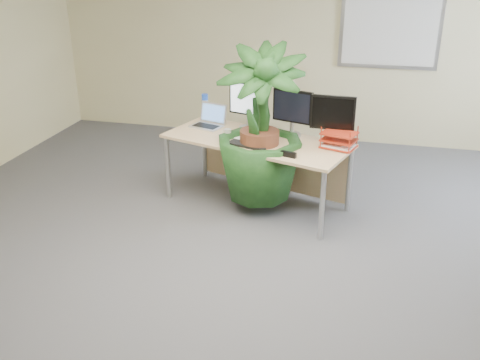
% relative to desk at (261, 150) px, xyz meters
% --- Properties ---
extents(floor, '(8.00, 8.00, 0.00)m').
position_rel_desk_xyz_m(floor, '(0.05, -1.75, -0.58)').
color(floor, '#4C4D52').
rests_on(floor, ground).
extents(back_wall, '(7.00, 0.04, 2.70)m').
position_rel_desk_xyz_m(back_wall, '(0.05, 2.25, 0.77)').
color(back_wall, beige).
rests_on(back_wall, floor).
extents(whiteboard, '(1.30, 0.04, 0.95)m').
position_rel_desk_xyz_m(whiteboard, '(1.25, 2.21, 0.97)').
color(whiteboard, '#A5A4A9').
rests_on(whiteboard, back_wall).
extents(desk, '(2.08, 1.35, 0.74)m').
position_rel_desk_xyz_m(desk, '(0.00, 0.00, 0.00)').
color(desk, '#D9B080').
rests_on(desk, floor).
extents(floor_plant, '(0.85, 0.85, 1.50)m').
position_rel_desk_xyz_m(floor_plant, '(0.02, -0.22, 0.17)').
color(floor_plant, '#153A15').
rests_on(floor_plant, floor).
extents(monitor_left, '(0.45, 0.21, 0.51)m').
position_rel_desk_xyz_m(monitor_left, '(-0.19, 0.23, 0.45)').
color(monitor_left, '#AEAEB3').
rests_on(monitor_left, desk).
extents(monitor_right, '(0.43, 0.20, 0.49)m').
position_rel_desk_xyz_m(monitor_right, '(0.30, 0.10, 0.44)').
color(monitor_right, '#AEAEB3').
rests_on(monitor_right, desk).
extents(monitor_dark, '(0.45, 0.20, 0.50)m').
position_rel_desk_xyz_m(monitor_dark, '(0.73, -0.05, 0.44)').
color(monitor_dark, '#AEAEB3').
rests_on(monitor_dark, desk).
extents(laptop, '(0.40, 0.38, 0.24)m').
position_rel_desk_xyz_m(laptop, '(-0.64, 0.22, 0.22)').
color(laptop, silver).
rests_on(laptop, desk).
extents(keyboard, '(0.44, 0.26, 0.02)m').
position_rel_desk_xyz_m(keyboard, '(-0.07, -0.33, 0.17)').
color(keyboard, black).
rests_on(keyboard, desk).
extents(coffee_mug, '(0.11, 0.07, 0.08)m').
position_rel_desk_xyz_m(coffee_mug, '(-0.35, -0.08, 0.20)').
color(coffee_mug, silver).
rests_on(coffee_mug, desk).
extents(spiral_notebook, '(0.33, 0.31, 0.01)m').
position_rel_desk_xyz_m(spiral_notebook, '(-0.10, -0.13, 0.16)').
color(spiral_notebook, white).
rests_on(spiral_notebook, desk).
extents(orange_pen, '(0.13, 0.03, 0.01)m').
position_rel_desk_xyz_m(orange_pen, '(-0.06, -0.10, 0.17)').
color(orange_pen, '#EA521A').
rests_on(orange_pen, spiral_notebook).
extents(yellow_highlighter, '(0.11, 0.07, 0.02)m').
position_rel_desk_xyz_m(yellow_highlighter, '(0.13, -0.19, 0.16)').
color(yellow_highlighter, yellow).
rests_on(yellow_highlighter, desk).
extents(water_bottle, '(0.08, 0.08, 0.30)m').
position_rel_desk_xyz_m(water_bottle, '(-0.75, 0.44, 0.30)').
color(water_bottle, '#AFBDCE').
rests_on(water_bottle, desk).
extents(letter_tray, '(0.38, 0.33, 0.15)m').
position_rel_desk_xyz_m(letter_tray, '(0.81, -0.16, 0.23)').
color(letter_tray, '#AC2A15').
rests_on(letter_tray, desk).
extents(stapler, '(0.16, 0.09, 0.05)m').
position_rel_desk_xyz_m(stapler, '(0.37, -0.52, 0.18)').
color(stapler, black).
rests_on(stapler, desk).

